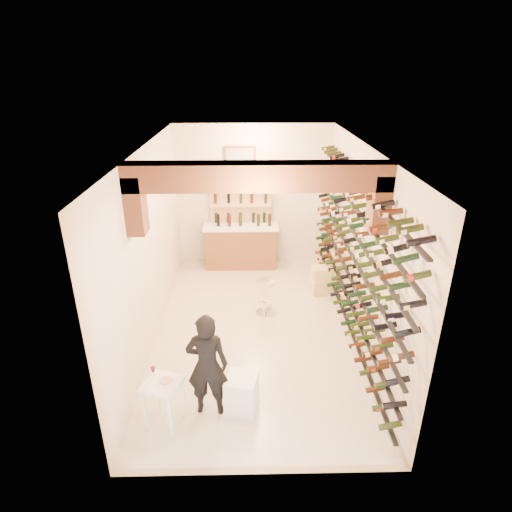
{
  "coord_description": "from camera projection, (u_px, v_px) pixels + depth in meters",
  "views": [
    {
      "loc": [
        -0.14,
        -6.5,
        4.36
      ],
      "look_at": [
        0.0,
        0.3,
        1.3
      ],
      "focal_mm": 30.09,
      "sensor_mm": 36.0,
      "label": 1
    }
  ],
  "objects": [
    {
      "name": "crate_upper",
      "position": [
        323.0,
        273.0,
        8.77
      ],
      "size": [
        0.49,
        0.37,
        0.27
      ],
      "primitive_type": "cube",
      "rotation": [
        0.0,
        0.0,
        0.13
      ],
      "color": "#D8BF77",
      "rests_on": "crate_lower"
    },
    {
      "name": "ground",
      "position": [
        256.0,
        329.0,
        7.72
      ],
      "size": [
        6.0,
        6.0,
        0.0
      ],
      "primitive_type": "plane",
      "color": "beige",
      "rests_on": "ground"
    },
    {
      "name": "white_stool",
      "position": [
        242.0,
        393.0,
        5.85
      ],
      "size": [
        0.49,
        0.49,
        0.52
      ],
      "primitive_type": "cube",
      "rotation": [
        0.0,
        0.0,
        -0.22
      ],
      "color": "white",
      "rests_on": "ground"
    },
    {
      "name": "person",
      "position": [
        207.0,
        365.0,
        5.6
      ],
      "size": [
        0.57,
        0.39,
        1.52
      ],
      "primitive_type": "imported",
      "rotation": [
        0.0,
        0.0,
        3.09
      ],
      "color": "black",
      "rests_on": "ground"
    },
    {
      "name": "room_shell",
      "position": [
        257.0,
        214.0,
        6.56
      ],
      "size": [
        3.52,
        6.02,
        3.21
      ],
      "color": "beige",
      "rests_on": "ground"
    },
    {
      "name": "crate_lower",
      "position": [
        322.0,
        286.0,
        8.89
      ],
      "size": [
        0.59,
        0.47,
        0.31
      ],
      "primitive_type": "cube",
      "rotation": [
        0.0,
        0.0,
        0.25
      ],
      "color": "#D8BF77",
      "rests_on": "ground"
    },
    {
      "name": "tasting_table",
      "position": [
        163.0,
        390.0,
        5.5
      ],
      "size": [
        0.57,
        0.57,
        0.79
      ],
      "rotation": [
        0.0,
        0.0,
        -0.33
      ],
      "color": "white",
      "rests_on": "ground"
    },
    {
      "name": "chrome_barstool",
      "position": [
        265.0,
        295.0,
        8.03
      ],
      "size": [
        0.36,
        0.36,
        0.69
      ],
      "rotation": [
        0.0,
        0.0,
        -0.17
      ],
      "color": "silver",
      "rests_on": "ground"
    },
    {
      "name": "back_counter",
      "position": [
        241.0,
        245.0,
        9.91
      ],
      "size": [
        1.7,
        0.62,
        1.29
      ],
      "color": "brown",
      "rests_on": "ground"
    },
    {
      "name": "wine_rack",
      "position": [
        348.0,
        249.0,
        7.11
      ],
      "size": [
        0.32,
        5.7,
        2.56
      ],
      "color": "black",
      "rests_on": "ground"
    },
    {
      "name": "back_shelving",
      "position": [
        241.0,
        215.0,
        9.87
      ],
      "size": [
        1.4,
        0.31,
        2.73
      ],
      "color": "tan",
      "rests_on": "ground"
    }
  ]
}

